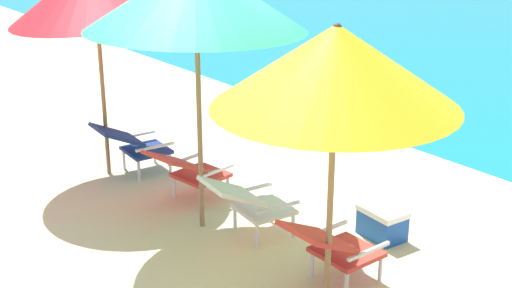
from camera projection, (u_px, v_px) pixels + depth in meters
name	position (u px, v px, depth m)	size (l,w,h in m)	color
ground_plane	(443.00, 143.00, 9.71)	(40.00, 40.00, 0.00)	beige
lounge_chair_far_left	(133.00, 143.00, 8.53)	(0.61, 0.92, 0.68)	navy
lounge_chair_near_left	(189.00, 169.00, 7.75)	(0.65, 0.94, 0.68)	red
lounge_chair_near_right	(249.00, 201.00, 6.96)	(0.65, 0.94, 0.68)	silver
lounge_chair_far_right	(333.00, 245.00, 6.11)	(0.56, 0.88, 0.68)	red
beach_umbrella_right	(336.00, 67.00, 5.19)	(2.13, 2.13, 2.41)	olive
cooler_box	(382.00, 222.00, 7.06)	(0.50, 0.36, 0.32)	#194CA5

